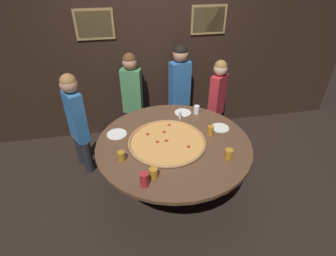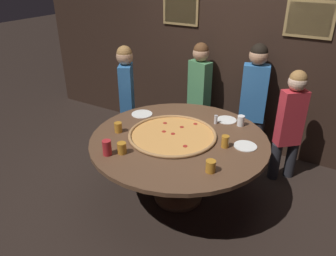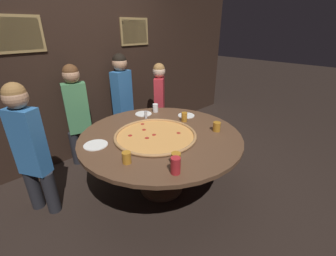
# 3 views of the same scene
# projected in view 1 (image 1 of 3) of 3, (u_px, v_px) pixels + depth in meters

# --- Properties ---
(ground_plane) EXTENTS (24.00, 24.00, 0.00)m
(ground_plane) POSITION_uv_depth(u_px,v_px,m) (173.00, 187.00, 3.42)
(ground_plane) COLOR black
(back_wall) EXTENTS (6.40, 0.08, 2.60)m
(back_wall) POSITION_uv_depth(u_px,v_px,m) (154.00, 53.00, 3.91)
(back_wall) COLOR black
(back_wall) RESTS_ON ground_plane
(dining_table) EXTENTS (1.78, 1.78, 0.74)m
(dining_table) POSITION_uv_depth(u_px,v_px,m) (174.00, 149.00, 3.07)
(dining_table) COLOR brown
(dining_table) RESTS_ON ground_plane
(giant_pizza) EXTENTS (0.89, 0.89, 0.03)m
(giant_pizza) POSITION_uv_depth(u_px,v_px,m) (167.00, 142.00, 2.99)
(giant_pizza) COLOR #E0994C
(giant_pizza) RESTS_ON dining_table
(drink_cup_by_shaker) EXTENTS (0.08, 0.08, 0.11)m
(drink_cup_by_shaker) POSITION_uv_depth(u_px,v_px,m) (121.00, 156.00, 2.72)
(drink_cup_by_shaker) COLOR #BC7A23
(drink_cup_by_shaker) RESTS_ON dining_table
(drink_cup_far_right) EXTENTS (0.09, 0.09, 0.11)m
(drink_cup_far_right) POSITION_uv_depth(u_px,v_px,m) (229.00, 154.00, 2.75)
(drink_cup_far_right) COLOR #BC7A23
(drink_cup_far_right) RESTS_ON dining_table
(drink_cup_near_right) EXTENTS (0.08, 0.08, 0.14)m
(drink_cup_near_right) POSITION_uv_depth(u_px,v_px,m) (144.00, 180.00, 2.41)
(drink_cup_near_right) COLOR #B22328
(drink_cup_near_right) RESTS_ON dining_table
(drink_cup_front_edge) EXTENTS (0.08, 0.08, 0.11)m
(drink_cup_front_edge) POSITION_uv_depth(u_px,v_px,m) (153.00, 173.00, 2.51)
(drink_cup_front_edge) COLOR #BC7A23
(drink_cup_front_edge) RESTS_ON dining_table
(drink_cup_near_left) EXTENTS (0.07, 0.07, 0.11)m
(drink_cup_near_left) POSITION_uv_depth(u_px,v_px,m) (197.00, 110.00, 3.51)
(drink_cup_near_left) COLOR white
(drink_cup_near_left) RESTS_ON dining_table
(drink_cup_far_left) EXTENTS (0.07, 0.07, 0.12)m
(drink_cup_far_left) POSITION_uv_depth(u_px,v_px,m) (211.00, 130.00, 3.10)
(drink_cup_far_left) COLOR #BC7A23
(drink_cup_far_left) RESTS_ON dining_table
(white_plate_left_side) EXTENTS (0.22, 0.22, 0.01)m
(white_plate_left_side) POSITION_uv_depth(u_px,v_px,m) (183.00, 113.00, 3.55)
(white_plate_left_side) COLOR white
(white_plate_left_side) RESTS_ON dining_table
(white_plate_far_back) EXTENTS (0.24, 0.24, 0.01)m
(white_plate_far_back) POSITION_uv_depth(u_px,v_px,m) (117.00, 134.00, 3.13)
(white_plate_far_back) COLOR white
(white_plate_far_back) RESTS_ON dining_table
(white_plate_near_front) EXTENTS (0.22, 0.22, 0.01)m
(white_plate_near_front) POSITION_uv_depth(u_px,v_px,m) (220.00, 128.00, 3.24)
(white_plate_near_front) COLOR white
(white_plate_near_front) RESTS_ON dining_table
(condiment_shaker) EXTENTS (0.04, 0.04, 0.10)m
(condiment_shaker) POSITION_uv_depth(u_px,v_px,m) (180.00, 115.00, 3.40)
(condiment_shaker) COLOR silver
(condiment_shaker) RESTS_ON dining_table
(diner_side_left) EXTENTS (0.28, 0.37, 1.40)m
(diner_side_left) POSITION_uv_depth(u_px,v_px,m) (76.00, 119.00, 3.33)
(diner_side_left) COLOR #232328
(diner_side_left) RESTS_ON ground_plane
(diner_far_right) EXTENTS (0.37, 0.23, 1.40)m
(diner_far_right) POSITION_uv_depth(u_px,v_px,m) (132.00, 93.00, 3.93)
(diner_far_right) COLOR #232328
(diner_far_right) RESTS_ON ground_plane
(diner_side_right) EXTENTS (0.32, 0.31, 1.32)m
(diner_side_right) POSITION_uv_depth(u_px,v_px,m) (217.00, 97.00, 3.93)
(diner_side_right) COLOR #232328
(diner_side_right) RESTS_ON ground_plane
(diner_far_left) EXTENTS (0.39, 0.24, 1.48)m
(diner_far_left) POSITION_uv_depth(u_px,v_px,m) (180.00, 86.00, 4.03)
(diner_far_left) COLOR #232328
(diner_far_left) RESTS_ON ground_plane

